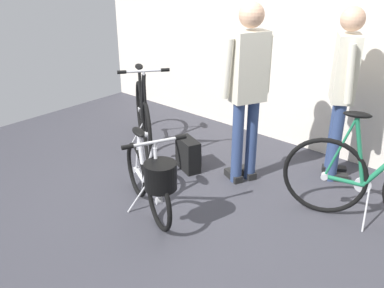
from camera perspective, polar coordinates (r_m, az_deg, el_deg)
name	(u,v)px	position (r m, az deg, el deg)	size (l,w,h in m)	color
ground_plane	(182,212)	(3.82, -1.30, -9.13)	(6.38, 6.38, 0.00)	#38383F
back_wall	(308,13)	(4.90, 15.44, 16.72)	(6.38, 0.10, 3.06)	silver
folding_bike_foreground	(151,178)	(3.57, -5.52, -4.65)	(1.03, 0.60, 0.79)	black
display_bike_left	(376,181)	(3.80, 23.63, -4.62)	(1.46, 0.63, 1.06)	black
display_bike_right	(143,118)	(4.88, -6.61, 3.56)	(1.23, 0.94, 1.04)	black
visitor_near_wall	(248,84)	(3.98, 7.51, 8.04)	(0.36, 0.49, 1.74)	navy
visitor_browsing	(343,85)	(4.27, 19.74, 7.49)	(0.38, 0.47, 1.69)	navy
backpack_on_floor	(188,155)	(4.46, -0.49, -1.43)	(0.35, 0.27, 0.34)	black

